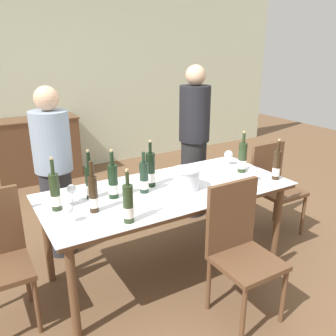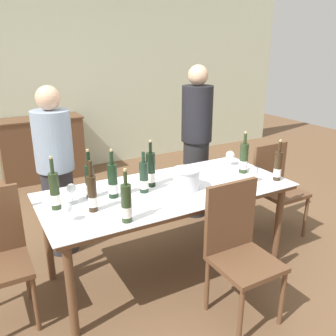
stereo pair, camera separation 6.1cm
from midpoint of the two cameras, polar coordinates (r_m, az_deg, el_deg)
ground_plane at (r=3.25m, az=-0.56°, el=-15.78°), size 12.00×12.00×0.00m
back_wall at (r=5.61m, az=-17.26°, el=13.66°), size 8.00×0.10×2.80m
sideboard_cabinet at (r=5.40m, az=-20.46°, el=2.79°), size 1.15×0.46×0.89m
dining_table at (r=2.91m, az=-0.60°, el=-4.60°), size 2.03×0.90×0.76m
ice_bucket at (r=2.86m, az=2.34°, el=-1.65°), size 0.23×0.23×0.17m
wine_bottle_0 at (r=2.90m, az=-3.42°, el=-0.45°), size 0.08×0.08×0.39m
wine_bottle_1 at (r=2.61m, az=-18.29°, el=-3.81°), size 0.07×0.07×0.39m
wine_bottle_2 at (r=2.73m, az=-13.02°, el=-2.31°), size 0.07×0.07×0.38m
wine_bottle_3 at (r=2.79m, az=-4.50°, el=-1.67°), size 0.07×0.07×0.33m
wine_bottle_4 at (r=2.51m, az=-12.59°, el=-4.17°), size 0.06×0.06×0.37m
wine_bottle_5 at (r=3.18m, az=16.49°, el=0.36°), size 0.06×0.06×0.36m
wine_bottle_6 at (r=2.72m, az=-9.44°, el=-2.24°), size 0.08×0.08×0.38m
wine_bottle_7 at (r=3.29m, az=11.32°, el=1.52°), size 0.08×0.08×0.38m
wine_bottle_8 at (r=2.34m, az=-7.14°, el=-5.86°), size 0.07×0.07×0.37m
wine_glass_0 at (r=3.46m, az=9.20°, el=2.04°), size 0.08×0.08×0.15m
wine_glass_1 at (r=2.42m, az=-16.39°, el=-6.50°), size 0.07×0.07×0.13m
wine_glass_2 at (r=2.70m, az=-15.83°, el=-3.44°), size 0.07×0.07×0.15m
wine_glass_3 at (r=3.10m, az=12.91°, el=-0.49°), size 0.07×0.07×0.13m
chair_near_front at (r=2.59m, az=10.70°, el=-11.75°), size 0.42×0.42×0.98m
chair_right_end at (r=3.80m, az=16.08°, el=-2.17°), size 0.42×0.42×0.91m
person_host at (r=3.32m, az=-18.21°, el=-0.99°), size 0.33×0.33×1.55m
person_guest_left at (r=3.90m, az=3.74°, el=3.99°), size 0.33×0.33×1.67m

